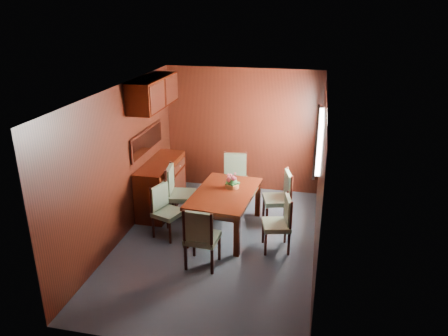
% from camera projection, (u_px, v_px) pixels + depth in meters
% --- Properties ---
extents(ground, '(4.50, 4.50, 0.00)m').
position_uv_depth(ground, '(216.00, 243.00, 6.84)').
color(ground, '#363F49').
rests_on(ground, ground).
extents(room_shell, '(3.06, 4.52, 2.41)m').
position_uv_depth(room_shell, '(214.00, 137.00, 6.58)').
color(room_shell, black).
rests_on(room_shell, ground).
extents(sideboard, '(0.48, 1.40, 0.90)m').
position_uv_depth(sideboard, '(161.00, 185.00, 7.84)').
color(sideboard, '#330F06').
rests_on(sideboard, ground).
extents(dining_table, '(1.05, 1.55, 0.69)m').
position_uv_depth(dining_table, '(225.00, 197.00, 7.02)').
color(dining_table, '#330F06').
rests_on(dining_table, ground).
extents(chair_left_near, '(0.51, 0.52, 0.87)m').
position_uv_depth(chair_left_near, '(165.00, 208.00, 6.93)').
color(chair_left_near, black).
rests_on(chair_left_near, ground).
extents(chair_left_far, '(0.51, 0.53, 0.99)m').
position_uv_depth(chair_left_far, '(177.00, 190.00, 7.39)').
color(chair_left_far, black).
rests_on(chair_left_far, ground).
extents(chair_right_near, '(0.48, 0.50, 0.88)m').
position_uv_depth(chair_right_near, '(281.00, 220.00, 6.52)').
color(chair_right_near, black).
rests_on(chair_right_near, ground).
extents(chair_right_far, '(0.53, 0.54, 0.94)m').
position_uv_depth(chair_right_far, '(281.00, 195.00, 7.28)').
color(chair_right_far, black).
rests_on(chair_right_far, ground).
extents(chair_head, '(0.47, 0.45, 0.94)m').
position_uv_depth(chair_head, '(201.00, 235.00, 6.04)').
color(chair_head, black).
rests_on(chair_head, ground).
extents(chair_foot, '(0.50, 0.48, 0.95)m').
position_uv_depth(chair_foot, '(235.00, 176.00, 8.07)').
color(chair_foot, black).
rests_on(chair_foot, ground).
extents(flower_centerpiece, '(0.24, 0.24, 0.24)m').
position_uv_depth(flower_centerpiece, '(232.00, 181.00, 7.10)').
color(flower_centerpiece, '#A46032').
rests_on(flower_centerpiece, dining_table).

